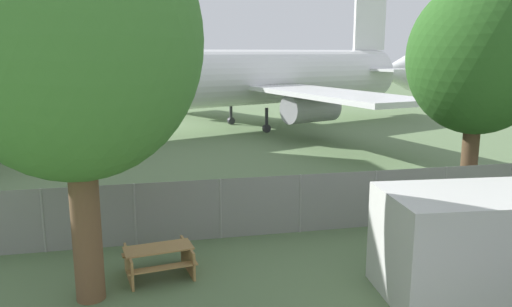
{
  "coord_description": "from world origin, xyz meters",
  "views": [
    {
      "loc": [
        -4.6,
        -4.81,
        5.65
      ],
      "look_at": [
        -0.78,
        12.69,
        2.0
      ],
      "focal_mm": 35.0,
      "sensor_mm": 36.0,
      "label": 1
    }
  ],
  "objects_px": {
    "tree_left_of_cabin": "(478,58)",
    "airplane": "(235,79)",
    "picnic_bench_near_cabin": "(159,258)",
    "tree_behind_benches": "(73,41)",
    "portable_cabin": "(487,244)"
  },
  "relations": [
    {
      "from": "portable_cabin",
      "to": "picnic_bench_near_cabin",
      "type": "relative_size",
      "value": 2.65
    },
    {
      "from": "portable_cabin",
      "to": "picnic_bench_near_cabin",
      "type": "xyz_separation_m",
      "value": [
        -7.52,
        2.65,
        -0.78
      ]
    },
    {
      "from": "picnic_bench_near_cabin",
      "to": "tree_left_of_cabin",
      "type": "height_order",
      "value": "tree_left_of_cabin"
    },
    {
      "from": "airplane",
      "to": "tree_behind_benches",
      "type": "xyz_separation_m",
      "value": [
        -7.83,
        -24.89,
        2.14
      ]
    },
    {
      "from": "airplane",
      "to": "tree_behind_benches",
      "type": "relative_size",
      "value": 4.26
    },
    {
      "from": "picnic_bench_near_cabin",
      "to": "portable_cabin",
      "type": "bearing_deg",
      "value": -19.43
    },
    {
      "from": "tree_behind_benches",
      "to": "airplane",
      "type": "bearing_deg",
      "value": 72.54
    },
    {
      "from": "tree_left_of_cabin",
      "to": "airplane",
      "type": "bearing_deg",
      "value": 102.56
    },
    {
      "from": "tree_left_of_cabin",
      "to": "picnic_bench_near_cabin",
      "type": "bearing_deg",
      "value": -164.89
    },
    {
      "from": "airplane",
      "to": "tree_behind_benches",
      "type": "height_order",
      "value": "airplane"
    },
    {
      "from": "picnic_bench_near_cabin",
      "to": "tree_behind_benches",
      "type": "xyz_separation_m",
      "value": [
        -1.59,
        -0.93,
        5.41
      ]
    },
    {
      "from": "portable_cabin",
      "to": "tree_left_of_cabin",
      "type": "distance_m",
      "value": 7.78
    },
    {
      "from": "portable_cabin",
      "to": "tree_behind_benches",
      "type": "height_order",
      "value": "tree_behind_benches"
    },
    {
      "from": "airplane",
      "to": "picnic_bench_near_cabin",
      "type": "xyz_separation_m",
      "value": [
        -6.24,
        -23.96,
        -3.27
      ]
    },
    {
      "from": "picnic_bench_near_cabin",
      "to": "tree_left_of_cabin",
      "type": "xyz_separation_m",
      "value": [
        10.92,
        2.95,
        4.97
      ]
    }
  ]
}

